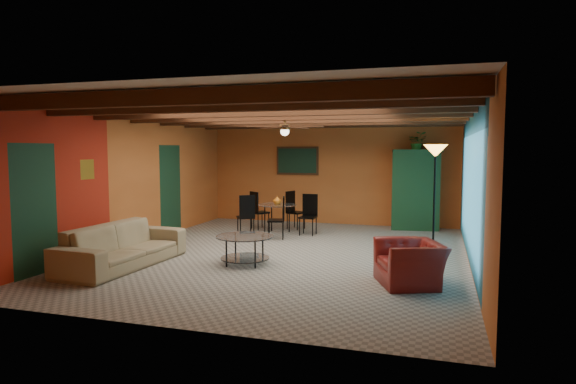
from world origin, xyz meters
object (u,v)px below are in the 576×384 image
(floor_lamp, at_px, (434,202))
(vase, at_px, (277,189))
(dining_table, at_px, (277,213))
(coffee_table, at_px, (245,250))
(armchair, at_px, (410,263))
(potted_plant, at_px, (417,142))
(sofa, at_px, (123,245))
(armoire, at_px, (416,191))

(floor_lamp, height_order, vase, floor_lamp)
(dining_table, xyz_separation_m, vase, (0.00, 0.00, 0.57))
(coffee_table, height_order, dining_table, dining_table)
(floor_lamp, bearing_deg, coffee_table, -155.33)
(armchair, relative_size, dining_table, 0.54)
(coffee_table, distance_m, vase, 3.25)
(coffee_table, bearing_deg, floor_lamp, 24.67)
(floor_lamp, height_order, potted_plant, potted_plant)
(armchair, bearing_deg, floor_lamp, 148.92)
(vase, bearing_deg, potted_plant, 26.79)
(sofa, relative_size, potted_plant, 5.02)
(armoire, height_order, potted_plant, potted_plant)
(coffee_table, xyz_separation_m, dining_table, (-0.46, 3.12, 0.22))
(armchair, bearing_deg, armoire, 159.70)
(potted_plant, xyz_separation_m, vase, (-3.07, -1.55, -1.09))
(sofa, height_order, dining_table, dining_table)
(armchair, xyz_separation_m, potted_plant, (-0.15, 5.14, 1.82))
(armchair, bearing_deg, sofa, -108.82)
(sofa, bearing_deg, dining_table, -17.94)
(dining_table, bearing_deg, floor_lamp, -26.07)
(sofa, height_order, potted_plant, potted_plant)
(coffee_table, xyz_separation_m, vase, (-0.46, 3.12, 0.78))
(vase, bearing_deg, sofa, -110.47)
(floor_lamp, relative_size, potted_plant, 4.26)
(floor_lamp, xyz_separation_m, potted_plant, (-0.45, 3.27, 1.11))
(sofa, bearing_deg, floor_lamp, -64.22)
(potted_plant, relative_size, vase, 2.41)
(armchair, relative_size, coffee_table, 0.98)
(sofa, xyz_separation_m, coffee_table, (1.90, 0.72, -0.10))
(armchair, relative_size, floor_lamp, 0.47)
(armchair, distance_m, potted_plant, 5.45)
(sofa, distance_m, armchair, 4.66)
(coffee_table, height_order, vase, vase)
(sofa, height_order, floor_lamp, floor_lamp)
(armchair, height_order, floor_lamp, floor_lamp)
(armchair, height_order, potted_plant, potted_plant)
(armchair, height_order, vase, vase)
(sofa, distance_m, armoire, 7.05)
(potted_plant, bearing_deg, armoire, 0.00)
(armoire, height_order, vase, armoire)
(vase, bearing_deg, dining_table, 0.00)
(coffee_table, relative_size, armoire, 0.52)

